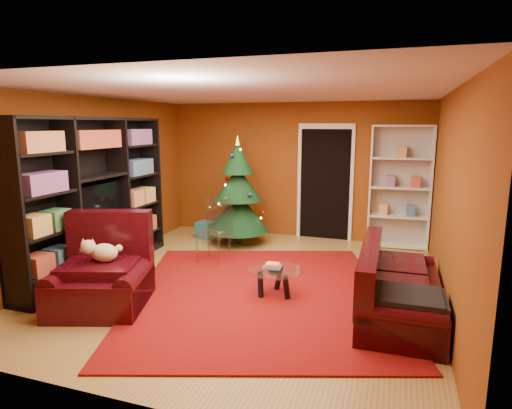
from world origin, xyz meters
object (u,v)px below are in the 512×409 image
(sofa, at_px, (401,281))
(gift_box_teal, at_px, (206,230))
(gift_box_green, at_px, (237,233))
(acrylic_chair, at_px, (213,234))
(gift_box_red, at_px, (231,232))
(dog, at_px, (104,253))
(media_unit, at_px, (95,197))
(white_bookshelf, at_px, (400,188))
(armchair, at_px, (100,272))
(christmas_tree, at_px, (238,192))
(coffee_table, at_px, (275,282))
(rug, at_px, (260,293))

(sofa, bearing_deg, gift_box_teal, 55.49)
(gift_box_green, xyz_separation_m, acrylic_chair, (0.11, -1.33, 0.32))
(gift_box_red, relative_size, dog, 0.61)
(media_unit, bearing_deg, dog, -48.11)
(gift_box_green, relative_size, dog, 0.71)
(media_unit, distance_m, gift_box_teal, 2.57)
(gift_box_red, distance_m, white_bookshelf, 3.23)
(gift_box_green, bearing_deg, acrylic_chair, -85.18)
(acrylic_chair, bearing_deg, armchair, -101.71)
(christmas_tree, xyz_separation_m, coffee_table, (1.34, -2.17, -0.79))
(gift_box_teal, distance_m, armchair, 3.35)
(armchair, distance_m, sofa, 3.54)
(rug, relative_size, gift_box_red, 15.29)
(acrylic_chair, bearing_deg, rug, -38.93)
(gift_box_teal, height_order, acrylic_chair, acrylic_chair)
(media_unit, xyz_separation_m, christmas_tree, (1.43, 2.10, -0.17))
(media_unit, bearing_deg, acrylic_chair, 33.65)
(rug, distance_m, gift_box_teal, 3.00)
(media_unit, xyz_separation_m, coffee_table, (2.78, -0.07, -0.96))
(gift_box_red, bearing_deg, media_unit, -116.08)
(coffee_table, height_order, acrylic_chair, acrylic_chair)
(coffee_table, bearing_deg, acrylic_chair, 142.02)
(gift_box_green, distance_m, white_bookshelf, 3.09)
(christmas_tree, bearing_deg, sofa, -38.16)
(rug, height_order, gift_box_red, gift_box_red)
(rug, xyz_separation_m, white_bookshelf, (1.66, 2.88, 1.08))
(acrylic_chair, bearing_deg, media_unit, -142.10)
(media_unit, height_order, acrylic_chair, media_unit)
(gift_box_red, relative_size, armchair, 0.21)
(armchair, xyz_separation_m, coffee_table, (1.90, 0.99, -0.26))
(armchair, bearing_deg, sofa, -3.13)
(armchair, height_order, sofa, armchair)
(dog, distance_m, coffee_table, 2.14)
(christmas_tree, xyz_separation_m, gift_box_red, (-0.27, 0.29, -0.85))
(armchair, height_order, acrylic_chair, acrylic_chair)
(acrylic_chair, bearing_deg, gift_box_red, 104.71)
(dog, bearing_deg, gift_box_green, 64.63)
(coffee_table, bearing_deg, rug, 179.21)
(white_bookshelf, xyz_separation_m, acrylic_chair, (-2.78, -1.84, -0.63))
(sofa, height_order, acrylic_chair, acrylic_chair)
(rug, distance_m, gift_box_red, 2.83)
(white_bookshelf, bearing_deg, armchair, -133.43)
(dog, bearing_deg, white_bookshelf, 30.85)
(white_bookshelf, distance_m, sofa, 3.03)
(armchair, height_order, coffee_table, armchair)
(christmas_tree, xyz_separation_m, white_bookshelf, (2.79, 0.71, 0.11))
(gift_box_red, bearing_deg, acrylic_chair, -79.13)
(media_unit, xyz_separation_m, dog, (0.91, -1.00, -0.47))
(gift_box_red, distance_m, dog, 3.44)
(rug, height_order, coffee_table, coffee_table)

